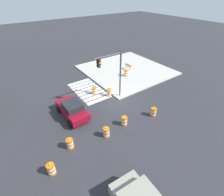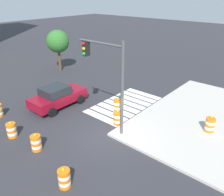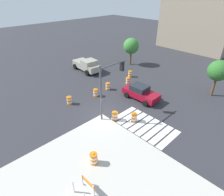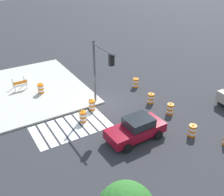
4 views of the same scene
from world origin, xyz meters
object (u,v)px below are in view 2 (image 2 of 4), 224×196
traffic_barrel_opposite_curb (12,130)px  traffic_barrel_on_sidewalk (210,125)px  traffic_barrel_far_curb (36,143)px  traffic_barrel_median_near (64,178)px  traffic_barrel_lane_center (117,105)px  sports_car (58,96)px  traffic_barrel_near_corner (118,118)px  street_tree_streetside_near (58,42)px  traffic_light_pole (106,70)px

traffic_barrel_opposite_curb → traffic_barrel_on_sidewalk: size_ratio=1.00×
traffic_barrel_far_curb → traffic_barrel_median_near: bearing=-101.6°
traffic_barrel_far_curb → traffic_barrel_on_sidewalk: size_ratio=1.00×
traffic_barrel_far_curb → traffic_barrel_lane_center: (6.38, -0.48, 0.00)m
sports_car → traffic_barrel_lane_center: sports_car is taller
traffic_barrel_near_corner → traffic_barrel_opposite_curb: size_ratio=1.00×
sports_car → street_tree_streetside_near: street_tree_streetside_near is taller
traffic_barrel_opposite_curb → street_tree_streetside_near: bearing=39.3°
traffic_barrel_lane_center → traffic_barrel_median_near: bearing=-158.6°
sports_car → traffic_barrel_far_curb: sports_car is taller
traffic_light_pole → traffic_barrel_near_corner: bearing=-10.6°
traffic_barrel_median_near → street_tree_streetside_near: size_ratio=0.23×
traffic_barrel_on_sidewalk → traffic_barrel_median_near: bearing=158.4°
traffic_barrel_lane_center → street_tree_streetside_near: (3.16, 10.68, 2.72)m
traffic_barrel_near_corner → traffic_barrel_far_curb: same height
traffic_barrel_median_near → street_tree_streetside_near: (10.21, 13.44, 2.72)m
traffic_light_pole → street_tree_streetside_near: size_ratio=1.26×
traffic_barrel_median_near → traffic_light_pole: 6.13m
traffic_barrel_near_corner → traffic_barrel_far_curb: 5.23m
traffic_barrel_far_curb → street_tree_streetside_near: size_ratio=0.23×
traffic_barrel_far_curb → traffic_barrel_on_sidewalk: bearing=-40.3°
sports_car → traffic_barrel_on_sidewalk: (3.71, -9.98, -0.21)m
traffic_barrel_near_corner → traffic_barrel_median_near: (-5.62, -1.57, 0.00)m
traffic_barrel_near_corner → traffic_light_pole: traffic_light_pole is taller
traffic_barrel_near_corner → traffic_light_pole: (-0.86, 0.16, 3.46)m
traffic_light_pole → street_tree_streetside_near: (5.45, 11.71, -0.74)m
traffic_barrel_lane_center → traffic_barrel_on_sidewalk: bearing=-77.2°
sports_car → traffic_light_pole: size_ratio=0.79×
traffic_barrel_far_curb → traffic_barrel_lane_center: 6.40m
traffic_barrel_opposite_curb → traffic_barrel_far_curb: bearing=-83.7°
traffic_barrel_median_near → traffic_barrel_on_sidewalk: 9.07m
traffic_barrel_median_near → traffic_barrel_far_curb: same height
traffic_barrel_far_curb → traffic_barrel_on_sidewalk: 10.18m
traffic_barrel_opposite_curb → traffic_light_pole: bearing=-40.5°
traffic_barrel_median_near → traffic_barrel_lane_center: 7.57m
traffic_barrel_on_sidewalk → traffic_light_pole: size_ratio=0.19×
sports_car → traffic_barrel_opposite_curb: sports_car is taller
street_tree_streetside_near → traffic_barrel_lane_center: bearing=-106.5°
sports_car → traffic_barrel_opposite_curb: (-4.30, -1.20, -0.36)m
traffic_barrel_near_corner → traffic_barrel_on_sidewalk: 5.66m
street_tree_streetside_near → traffic_barrel_on_sidewalk: bearing=-96.0°
traffic_barrel_far_curb → traffic_barrel_on_sidewalk: (7.77, -6.58, 0.15)m
traffic_barrel_far_curb → street_tree_streetside_near: (9.54, 10.20, 2.72)m
sports_car → traffic_barrel_on_sidewalk: sports_car is taller
sports_car → traffic_barrel_near_corner: sports_car is taller
traffic_barrel_near_corner → traffic_barrel_median_near: same height
traffic_barrel_on_sidewalk → traffic_light_pole: traffic_light_pole is taller
traffic_barrel_near_corner → traffic_light_pole: bearing=169.4°
traffic_barrel_opposite_curb → traffic_barrel_on_sidewalk: bearing=-47.6°
traffic_barrel_far_curb → traffic_barrel_opposite_curb: 2.21m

